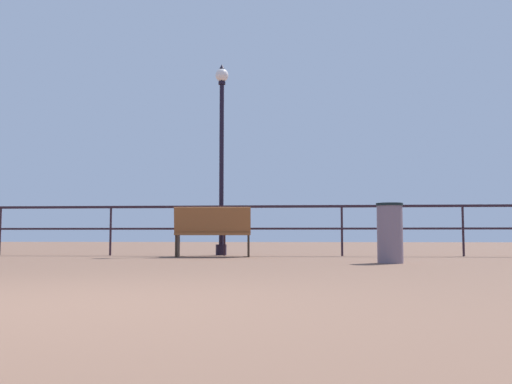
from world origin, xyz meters
TOP-DOWN VIEW (x-y plane):
  - ground_plane at (0.00, 0.00)m, footprint 60.00×60.00m
  - pier_railing at (0.00, 8.11)m, footprint 23.48×0.05m
  - bench_near_left at (-0.14, 7.46)m, footprint 1.47×0.73m
  - lamppost_center at (-0.11, 8.43)m, footprint 0.28×0.28m
  - trash_bin at (2.83, 5.32)m, footprint 0.39×0.39m

SIDE VIEW (x-z plane):
  - ground_plane at x=0.00m, z-range 0.00..0.00m
  - trash_bin at x=2.83m, z-range 0.00..0.89m
  - bench_near_left at x=-0.14m, z-range 0.04..0.98m
  - pier_railing at x=0.00m, z-range 0.25..1.26m
  - lamppost_center at x=-0.11m, z-range 0.29..4.31m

